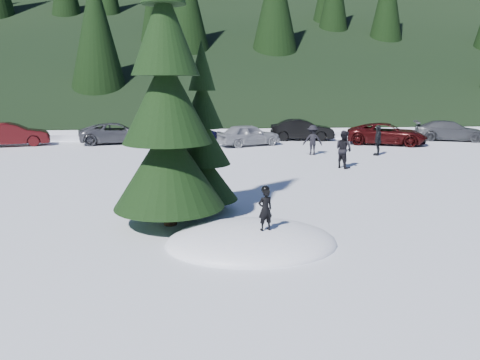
{
  "coord_description": "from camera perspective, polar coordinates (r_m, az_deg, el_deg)",
  "views": [
    {
      "loc": [
        -1.31,
        -11.49,
        4.13
      ],
      "look_at": [
        -0.06,
        2.77,
        1.1
      ],
      "focal_mm": 35.0,
      "sensor_mm": 36.0,
      "label": 1
    }
  ],
  "objects": [
    {
      "name": "snow_mound",
      "position": [
        12.28,
        1.43,
        -7.7
      ],
      "size": [
        4.48,
        3.52,
        0.96
      ],
      "primitive_type": "ellipsoid",
      "color": "white",
      "rests_on": "ground"
    },
    {
      "name": "car_3",
      "position": [
        32.78,
        -6.38,
        5.77
      ],
      "size": [
        4.53,
        2.08,
        1.28
      ],
      "primitive_type": "imported",
      "rotation": [
        0.0,
        0.0,
        1.51
      ],
      "color": "black",
      "rests_on": "ground"
    },
    {
      "name": "car_2",
      "position": [
        32.82,
        -14.74,
        5.56
      ],
      "size": [
        5.36,
        3.27,
        1.39
      ],
      "primitive_type": "imported",
      "rotation": [
        0.0,
        0.0,
        1.77
      ],
      "color": "#47484E",
      "rests_on": "ground"
    },
    {
      "name": "child_skier",
      "position": [
        11.64,
        3.1,
        -3.6
      ],
      "size": [
        0.45,
        0.37,
        1.06
      ],
      "primitive_type": "imported",
      "rotation": [
        0.0,
        0.0,
        3.49
      ],
      "color": "black",
      "rests_on": "snow_mound"
    },
    {
      "name": "ground",
      "position": [
        12.28,
        1.43,
        -7.7
      ],
      "size": [
        200.0,
        200.0,
        0.0
      ],
      "primitive_type": "plane",
      "color": "white",
      "rests_on": "ground"
    },
    {
      "name": "car_5",
      "position": [
        33.77,
        7.56,
        6.09
      ],
      "size": [
        4.64,
        2.1,
        1.48
      ],
      "primitive_type": "imported",
      "rotation": [
        0.0,
        0.0,
        1.45
      ],
      "color": "black",
      "rests_on": "ground"
    },
    {
      "name": "spruce_tall",
      "position": [
        13.34,
        -8.91,
        8.33
      ],
      "size": [
        3.2,
        3.2,
        8.6
      ],
      "color": "black",
      "rests_on": "ground"
    },
    {
      "name": "forest_hillside",
      "position": [
        66.03,
        -4.06,
        19.21
      ],
      "size": [
        200.0,
        60.0,
        25.0
      ],
      "primitive_type": null,
      "color": "black",
      "rests_on": "ground"
    },
    {
      "name": "spruce_short",
      "position": [
        14.83,
        -4.54,
        4.06
      ],
      "size": [
        2.2,
        2.2,
        5.37
      ],
      "color": "black",
      "rests_on": "ground"
    },
    {
      "name": "car_6",
      "position": [
        32.63,
        17.46,
        5.39
      ],
      "size": [
        5.62,
        4.1,
        1.42
      ],
      "primitive_type": "imported",
      "rotation": [
        0.0,
        0.0,
        1.19
      ],
      "color": "black",
      "rests_on": "ground"
    },
    {
      "name": "adult_1",
      "position": [
        27.63,
        16.47,
        4.65
      ],
      "size": [
        0.85,
        1.07,
        1.7
      ],
      "primitive_type": "imported",
      "rotation": [
        0.0,
        0.0,
        4.21
      ],
      "color": "black",
      "rests_on": "ground"
    },
    {
      "name": "adult_0",
      "position": [
        23.13,
        12.51,
        3.67
      ],
      "size": [
        1.03,
        1.11,
        1.82
      ],
      "primitive_type": "imported",
      "rotation": [
        0.0,
        0.0,
        2.08
      ],
      "color": "black",
      "rests_on": "ground"
    },
    {
      "name": "car_7",
      "position": [
        36.45,
        24.2,
        5.51
      ],
      "size": [
        5.18,
        3.43,
        1.39
      ],
      "primitive_type": "imported",
      "rotation": [
        0.0,
        0.0,
        1.23
      ],
      "color": "#43454A",
      "rests_on": "ground"
    },
    {
      "name": "adult_2",
      "position": [
        26.98,
        8.84,
        4.83
      ],
      "size": [
        1.15,
        0.73,
        1.7
      ],
      "primitive_type": "imported",
      "rotation": [
        0.0,
        0.0,
        3.05
      ],
      "color": "black",
      "rests_on": "ground"
    },
    {
      "name": "car_4",
      "position": [
        30.57,
        1.07,
        5.53
      ],
      "size": [
        4.49,
        3.11,
        1.42
      ],
      "primitive_type": "imported",
      "rotation": [
        0.0,
        0.0,
        1.95
      ],
      "color": "#919499",
      "rests_on": "ground"
    },
    {
      "name": "car_1",
      "position": [
        33.75,
        -26.06,
        5.01
      ],
      "size": [
        4.84,
        2.8,
        1.51
      ],
      "primitive_type": "imported",
      "rotation": [
        0.0,
        0.0,
        1.85
      ],
      "color": "#3B0A0C",
      "rests_on": "ground"
    }
  ]
}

